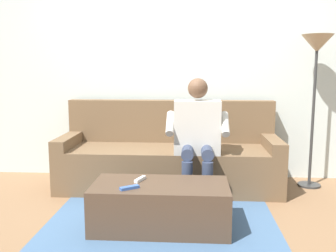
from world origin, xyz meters
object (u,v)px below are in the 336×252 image
object	(u,v)px
remote_blue	(130,188)
remote_white	(140,179)
couch	(169,159)
coffee_table	(160,206)
floor_lamp	(316,57)
person_solo_seated	(197,131)

from	to	relation	value
remote_blue	remote_white	size ratio (longest dim) A/B	1.00
couch	coffee_table	size ratio (longest dim) A/B	2.13
coffee_table	remote_blue	xyz separation A→B (m)	(0.22, 0.14, 0.19)
remote_white	coffee_table	bearing A→B (deg)	88.06
floor_lamp	remote_white	bearing A→B (deg)	33.47
couch	person_solo_seated	bearing A→B (deg)	128.97
coffee_table	floor_lamp	xyz separation A→B (m)	(-1.51, -1.18, 1.19)
couch	coffee_table	bearing A→B (deg)	90.00
floor_lamp	couch	bearing A→B (deg)	3.79
coffee_table	remote_blue	distance (m)	0.32
person_solo_seated	remote_white	world-z (taller)	person_solo_seated
remote_blue	floor_lamp	distance (m)	2.39
remote_white	couch	bearing A→B (deg)	-169.20
couch	person_solo_seated	size ratio (longest dim) A/B	1.96
remote_blue	person_solo_seated	bearing A→B (deg)	23.66
coffee_table	person_solo_seated	size ratio (longest dim) A/B	0.92
remote_blue	remote_white	world-z (taller)	remote_white
couch	remote_blue	distance (m)	1.24
coffee_table	person_solo_seated	bearing A→B (deg)	-112.22
couch	remote_blue	xyz separation A→B (m)	(0.22, 1.22, 0.07)
coffee_table	remote_white	world-z (taller)	remote_white
person_solo_seated	floor_lamp	distance (m)	1.48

